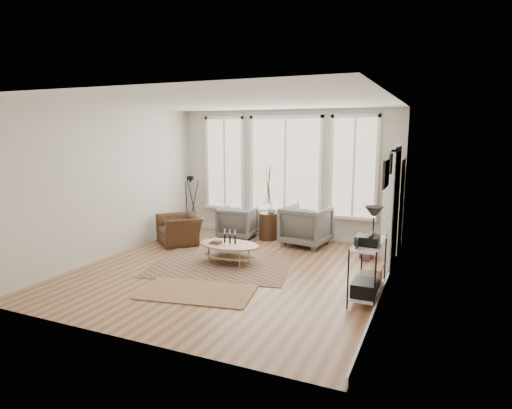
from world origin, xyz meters
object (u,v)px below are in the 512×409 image
at_px(coffee_table, 228,248).
at_px(armchair_right, 306,226).
at_px(side_table, 268,204).
at_px(accent_chair, 180,230).
at_px(bookcase, 393,207).
at_px(low_shelf, 368,264).
at_px(armchair_left, 238,222).

relative_size(coffee_table, armchair_right, 1.28).
relative_size(armchair_right, side_table, 0.55).
height_order(armchair_right, accent_chair, armchair_right).
xyz_separation_m(bookcase, side_table, (-2.68, 0.08, -0.14)).
distance_m(low_shelf, side_table, 3.71).
bearing_deg(armchair_right, accent_chair, 28.53).
bearing_deg(bookcase, low_shelf, -91.28).
xyz_separation_m(low_shelf, armchair_right, (-1.69, 2.46, -0.09)).
height_order(bookcase, low_shelf, bookcase).
distance_m(low_shelf, armchair_right, 2.99).
relative_size(low_shelf, armchair_left, 1.64).
relative_size(bookcase, low_shelf, 1.58).
bearing_deg(armchair_left, bookcase, 175.18).
height_order(coffee_table, armchair_right, armchair_right).
height_order(side_table, accent_chair, side_table).
bearing_deg(bookcase, accent_chair, -166.70).
distance_m(coffee_table, armchair_right, 2.04).
distance_m(armchair_right, accent_chair, 2.75).
bearing_deg(accent_chair, low_shelf, 20.75).
bearing_deg(armchair_right, side_table, -0.33).
bearing_deg(accent_chair, bookcase, 53.42).
xyz_separation_m(low_shelf, side_table, (-2.63, 2.60, 0.30)).
relative_size(low_shelf, armchair_right, 1.39).
height_order(bookcase, accent_chair, bookcase).
bearing_deg(armchair_left, accent_chair, 38.70).
distance_m(coffee_table, accent_chair, 1.84).
distance_m(bookcase, low_shelf, 2.56).
relative_size(armchair_left, side_table, 0.47).
height_order(armchair_left, armchair_right, armchair_right).
relative_size(armchair_right, accent_chair, 1.00).
height_order(coffee_table, side_table, side_table).
bearing_deg(bookcase, coffee_table, -145.28).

